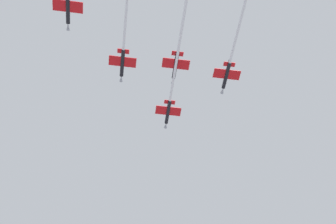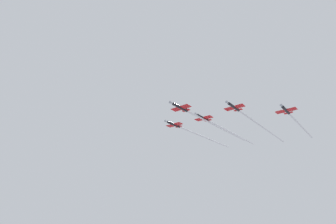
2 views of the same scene
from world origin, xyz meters
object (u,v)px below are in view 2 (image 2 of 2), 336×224
at_px(jet_port_inner, 256,123).
at_px(jet_starboard_inner, 196,134).
at_px(jet_port_outer, 224,129).
at_px(jet_starboard_outer, 296,121).
at_px(jet_lead, 208,121).

relative_size(jet_port_inner, jet_starboard_inner, 1.17).
distance_m(jet_port_outer, jet_starboard_outer, 35.91).
distance_m(jet_port_inner, jet_starboard_outer, 19.15).
distance_m(jet_starboard_inner, jet_port_outer, 17.14).
height_order(jet_port_inner, jet_port_outer, jet_port_inner).
height_order(jet_starboard_inner, jet_port_outer, jet_port_outer).
xyz_separation_m(jet_starboard_inner, jet_port_outer, (-10.96, 13.18, 0.03)).
bearing_deg(jet_lead, jet_port_inner, -129.83).
relative_size(jet_lead, jet_port_outer, 1.04).
distance_m(jet_lead, jet_port_inner, 26.48).
relative_size(jet_starboard_inner, jet_starboard_outer, 1.09).
xyz_separation_m(jet_port_inner, jet_port_outer, (11.28, -12.98, -0.52)).
bearing_deg(jet_port_outer, jet_starboard_inner, 8.69).
bearing_deg(jet_port_outer, jet_port_inner, -170.07).
distance_m(jet_lead, jet_starboard_outer, 44.75).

